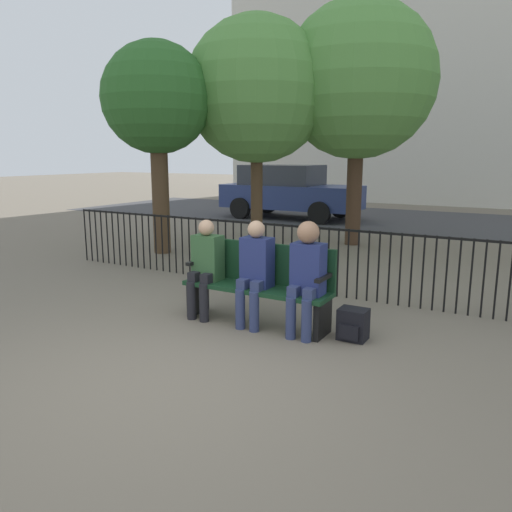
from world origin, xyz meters
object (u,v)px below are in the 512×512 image
at_px(tree_1, 358,81).
at_px(parked_car_0, 289,191).
at_px(seated_person_1, 255,268).
at_px(tree_3, 257,91).
at_px(seated_person_2, 306,271).
at_px(seated_person_0, 205,264).
at_px(park_bench, 259,281).
at_px(backpack, 353,325).
at_px(tree_0, 157,101).

bearing_deg(tree_1, parked_car_0, 133.12).
height_order(seated_person_1, tree_3, tree_3).
bearing_deg(seated_person_2, tree_1, 104.14).
height_order(tree_3, parked_car_0, tree_3).
bearing_deg(tree_3, parked_car_0, 108.23).
xyz_separation_m(seated_person_0, seated_person_2, (1.30, 0.00, 0.06)).
height_order(park_bench, backpack, park_bench).
relative_size(seated_person_0, parked_car_0, 0.28).
xyz_separation_m(tree_0, parked_car_0, (-0.28, 6.28, -2.08)).
xyz_separation_m(park_bench, parked_car_0, (-4.05, 9.02, 0.35)).
distance_m(tree_0, parked_car_0, 6.62).
relative_size(tree_1, tree_3, 1.08).
distance_m(seated_person_1, tree_3, 5.71).
relative_size(seated_person_1, parked_car_0, 0.29).
height_order(backpack, tree_3, tree_3).
relative_size(park_bench, seated_person_0, 1.50).
xyz_separation_m(seated_person_1, parked_car_0, (-4.06, 9.15, 0.17)).
distance_m(seated_person_0, tree_3, 5.46).
height_order(tree_0, tree_1, tree_1).
relative_size(park_bench, parked_car_0, 0.42).
xyz_separation_m(park_bench, seated_person_2, (0.64, -0.13, 0.21)).
bearing_deg(parked_car_0, tree_3, -71.77).
bearing_deg(seated_person_0, seated_person_1, 0.16).
distance_m(seated_person_0, tree_1, 6.30).
distance_m(park_bench, seated_person_0, 0.69).
xyz_separation_m(park_bench, tree_3, (-2.51, 4.34, 2.69)).
relative_size(tree_0, parked_car_0, 0.96).
height_order(seated_person_1, tree_0, tree_0).
bearing_deg(park_bench, tree_0, 143.97).
distance_m(park_bench, tree_1, 6.30).
distance_m(park_bench, seated_person_2, 0.69).
xyz_separation_m(seated_person_1, tree_3, (-2.52, 4.47, 2.52)).
xyz_separation_m(tree_0, tree_3, (1.26, 1.60, 0.27)).
height_order(backpack, parked_car_0, parked_car_0).
relative_size(seated_person_0, tree_0, 0.29).
relative_size(backpack, tree_1, 0.07).
distance_m(park_bench, tree_0, 5.25).
height_order(park_bench, seated_person_2, seated_person_2).
relative_size(seated_person_2, tree_1, 0.25).
height_order(park_bench, parked_car_0, parked_car_0).
xyz_separation_m(backpack, tree_3, (-3.64, 4.34, 3.02)).
distance_m(park_bench, tree_3, 5.69).
xyz_separation_m(seated_person_1, tree_1, (-0.80, 5.66, 2.73)).
xyz_separation_m(backpack, tree_0, (-4.89, 2.74, 2.76)).
relative_size(tree_1, parked_car_0, 1.19).
distance_m(park_bench, parked_car_0, 9.89).
xyz_separation_m(tree_1, tree_3, (-1.72, -1.20, -0.21)).
relative_size(park_bench, tree_1, 0.35).
bearing_deg(seated_person_0, seated_person_2, 0.17).
bearing_deg(seated_person_2, backpack, 14.55).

